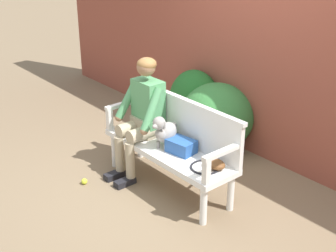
{
  "coord_description": "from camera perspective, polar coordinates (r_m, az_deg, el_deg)",
  "views": [
    {
      "loc": [
        3.38,
        -2.85,
        2.7
      ],
      "look_at": [
        0.0,
        0.0,
        0.71
      ],
      "focal_mm": 50.61,
      "sensor_mm": 36.0,
      "label": 1
    }
  ],
  "objects": [
    {
      "name": "bench_armrest_left_end",
      "position": [
        5.39,
        -6.05,
        1.87
      ],
      "size": [
        0.06,
        0.49,
        0.28
      ],
      "color": "white",
      "rests_on": "garden_bench"
    },
    {
      "name": "baseball_glove",
      "position": [
        4.57,
        5.64,
        -4.58
      ],
      "size": [
        0.24,
        0.2,
        0.09
      ],
      "primitive_type": "ellipsoid",
      "rotation": [
        0.0,
        0.0,
        0.12
      ],
      "color": "brown",
      "rests_on": "garden_bench"
    },
    {
      "name": "hedge_bush_mid_left",
      "position": [
        6.19,
        3.22,
        2.77
      ],
      "size": [
        0.76,
        0.6,
        0.89
      ],
      "primitive_type": "ellipsoid",
      "color": "#1E5B23",
      "rests_on": "ground"
    },
    {
      "name": "dog_on_bench",
      "position": [
        4.88,
        -0.4,
        -0.61
      ],
      "size": [
        0.23,
        0.38,
        0.38
      ],
      "color": "gray",
      "rests_on": "garden_bench"
    },
    {
      "name": "garden_bench",
      "position": [
        4.98,
        0.0,
        -3.28
      ],
      "size": [
        1.64,
        0.49,
        0.46
      ],
      "color": "white",
      "rests_on": "ground"
    },
    {
      "name": "brick_garden_fence",
      "position": [
        5.68,
        11.42,
        8.26
      ],
      "size": [
        8.0,
        0.3,
        2.38
      ],
      "primitive_type": "cube",
      "color": "brown",
      "rests_on": "ground"
    },
    {
      "name": "ground_plane",
      "position": [
        5.18,
        0.0,
        -7.23
      ],
      "size": [
        40.0,
        40.0,
        0.0
      ],
      "primitive_type": "plane",
      "color": "#7A664C"
    },
    {
      "name": "bench_armrest_right_end",
      "position": [
        4.31,
        5.81,
        -4.15
      ],
      "size": [
        0.06,
        0.49,
        0.28
      ],
      "color": "white",
      "rests_on": "garden_bench"
    },
    {
      "name": "bench_backrest",
      "position": [
        4.97,
        1.9,
        0.7
      ],
      "size": [
        1.68,
        0.06,
        0.5
      ],
      "color": "white",
      "rests_on": "garden_bench"
    },
    {
      "name": "tennis_ball",
      "position": [
        5.28,
        -10.04,
        -6.58
      ],
      "size": [
        0.07,
        0.07,
        0.07
      ],
      "primitive_type": "sphere",
      "color": "#CCDB33",
      "rests_on": "ground"
    },
    {
      "name": "sports_bag",
      "position": [
        4.83,
        1.6,
        -2.43
      ],
      "size": [
        0.31,
        0.24,
        0.14
      ],
      "primitive_type": "cube",
      "rotation": [
        0.0,
        0.0,
        0.15
      ],
      "color": "#2856A3",
      "rests_on": "garden_bench"
    },
    {
      "name": "hedge_bush_far_left",
      "position": [
        5.89,
        5.91,
        1.19
      ],
      "size": [
        0.93,
        0.9,
        0.83
      ],
      "primitive_type": "ellipsoid",
      "color": "#337538",
      "rests_on": "ground"
    },
    {
      "name": "person_seated",
      "position": [
        5.13,
        -3.1,
        1.63
      ],
      "size": [
        0.56,
        0.65,
        1.33
      ],
      "color": "black",
      "rests_on": "ground"
    },
    {
      "name": "tennis_racket",
      "position": [
        4.6,
        4.65,
        -4.82
      ],
      "size": [
        0.36,
        0.58,
        0.03
      ],
      "color": "black",
      "rests_on": "garden_bench"
    }
  ]
}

